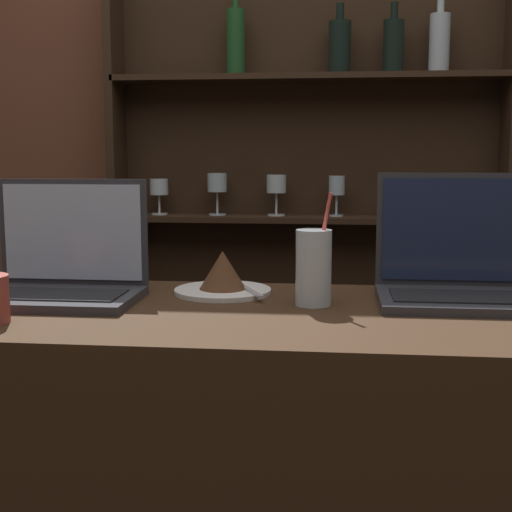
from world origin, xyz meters
TOP-DOWN VIEW (x-y plane):
  - back_wall at (0.00, 1.60)m, footprint 7.00×0.06m
  - back_shelf at (0.06, 1.52)m, footprint 1.40×0.18m
  - laptop_near at (-0.41, 0.34)m, footprint 0.33×0.22m
  - laptop_far at (0.40, 0.41)m, footprint 0.33×0.24m
  - cake_plate at (-0.09, 0.43)m, footprint 0.21×0.21m
  - water_glass at (0.11, 0.34)m, footprint 0.07×0.07m

SIDE VIEW (x-z plane):
  - back_shelf at x=0.06m, z-range 0.05..2.01m
  - cake_plate at x=-0.09m, z-range 1.00..1.09m
  - laptop_near at x=-0.41m, z-range 0.94..1.19m
  - laptop_far at x=0.40m, z-range 0.94..1.20m
  - water_glass at x=0.11m, z-range 0.98..1.20m
  - back_wall at x=0.00m, z-range 0.00..2.70m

